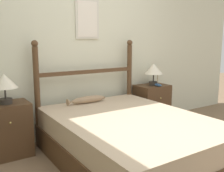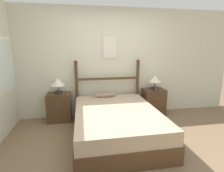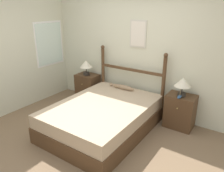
{
  "view_description": "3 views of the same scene",
  "coord_description": "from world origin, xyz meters",
  "px_view_note": "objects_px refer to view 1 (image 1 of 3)",
  "views": [
    {
      "loc": [
        -1.74,
        -1.67,
        1.38
      ],
      "look_at": [
        -0.01,
        0.98,
        0.81
      ],
      "focal_mm": 42.0,
      "sensor_mm": 36.0,
      "label": 1
    },
    {
      "loc": [
        -0.65,
        -2.43,
        1.66
      ],
      "look_at": [
        -0.04,
        1.01,
        0.87
      ],
      "focal_mm": 28.0,
      "sensor_mm": 36.0,
      "label": 2
    },
    {
      "loc": [
        2.11,
        -2.28,
        2.2
      ],
      "look_at": [
        -0.05,
        0.89,
        0.77
      ],
      "focal_mm": 35.0,
      "sensor_mm": 36.0,
      "label": 3
    }
  ],
  "objects_px": {
    "table_lamp_left": "(4,83)",
    "fish_pillow": "(87,100)",
    "model_boat": "(157,85)",
    "nightstand_left": "(7,130)",
    "bed": "(130,140)",
    "table_lamp_right": "(154,70)",
    "nightstand_right": "(152,104)"
  },
  "relations": [
    {
      "from": "table_lamp_left",
      "to": "model_boat",
      "type": "relative_size",
      "value": 1.73
    },
    {
      "from": "nightstand_left",
      "to": "nightstand_right",
      "type": "xyz_separation_m",
      "value": [
        2.26,
        0.0,
        0.0
      ]
    },
    {
      "from": "bed",
      "to": "table_lamp_right",
      "type": "relative_size",
      "value": 5.93
    },
    {
      "from": "nightstand_left",
      "to": "table_lamp_left",
      "type": "xyz_separation_m",
      "value": [
        0.0,
        -0.03,
        0.57
      ]
    },
    {
      "from": "bed",
      "to": "table_lamp_left",
      "type": "bearing_deg",
      "value": 141.99
    },
    {
      "from": "nightstand_right",
      "to": "model_boat",
      "type": "height_order",
      "value": "model_boat"
    },
    {
      "from": "nightstand_right",
      "to": "table_lamp_left",
      "type": "distance_m",
      "value": 2.33
    },
    {
      "from": "nightstand_right",
      "to": "fish_pillow",
      "type": "bearing_deg",
      "value": -176.46
    },
    {
      "from": "fish_pillow",
      "to": "bed",
      "type": "bearing_deg",
      "value": -83.16
    },
    {
      "from": "nightstand_left",
      "to": "fish_pillow",
      "type": "xyz_separation_m",
      "value": [
        1.03,
        -0.08,
        0.25
      ]
    },
    {
      "from": "nightstand_right",
      "to": "table_lamp_right",
      "type": "distance_m",
      "value": 0.57
    },
    {
      "from": "table_lamp_left",
      "to": "fish_pillow",
      "type": "xyz_separation_m",
      "value": [
        1.03,
        -0.05,
        -0.32
      ]
    },
    {
      "from": "bed",
      "to": "nightstand_right",
      "type": "distance_m",
      "value": 1.45
    },
    {
      "from": "nightstand_left",
      "to": "table_lamp_left",
      "type": "distance_m",
      "value": 0.57
    },
    {
      "from": "nightstand_right",
      "to": "fish_pillow",
      "type": "relative_size",
      "value": 1.12
    },
    {
      "from": "table_lamp_right",
      "to": "table_lamp_left",
      "type": "bearing_deg",
      "value": -179.9
    },
    {
      "from": "nightstand_left",
      "to": "model_boat",
      "type": "xyz_separation_m",
      "value": [
        2.26,
        -0.12,
        0.35
      ]
    },
    {
      "from": "model_boat",
      "to": "fish_pillow",
      "type": "xyz_separation_m",
      "value": [
        -1.23,
        0.05,
        -0.1
      ]
    },
    {
      "from": "bed",
      "to": "table_lamp_left",
      "type": "xyz_separation_m",
      "value": [
        -1.13,
        0.88,
        0.63
      ]
    },
    {
      "from": "table_lamp_right",
      "to": "fish_pillow",
      "type": "distance_m",
      "value": 1.27
    },
    {
      "from": "nightstand_left",
      "to": "fish_pillow",
      "type": "relative_size",
      "value": 1.12
    },
    {
      "from": "nightstand_right",
      "to": "table_lamp_left",
      "type": "bearing_deg",
      "value": -179.25
    },
    {
      "from": "bed",
      "to": "fish_pillow",
      "type": "xyz_separation_m",
      "value": [
        -0.1,
        0.84,
        0.31
      ]
    },
    {
      "from": "bed",
      "to": "model_boat",
      "type": "height_order",
      "value": "model_boat"
    },
    {
      "from": "bed",
      "to": "table_lamp_left",
      "type": "relative_size",
      "value": 5.93
    },
    {
      "from": "table_lamp_left",
      "to": "nightstand_right",
      "type": "bearing_deg",
      "value": 0.75
    },
    {
      "from": "model_boat",
      "to": "fish_pillow",
      "type": "relative_size",
      "value": 0.35
    },
    {
      "from": "nightstand_left",
      "to": "nightstand_right",
      "type": "height_order",
      "value": "same"
    },
    {
      "from": "bed",
      "to": "model_boat",
      "type": "bearing_deg",
      "value": 35.01
    },
    {
      "from": "nightstand_right",
      "to": "bed",
      "type": "bearing_deg",
      "value": -141.09
    },
    {
      "from": "table_lamp_right",
      "to": "model_boat",
      "type": "distance_m",
      "value": 0.24
    },
    {
      "from": "table_lamp_right",
      "to": "fish_pillow",
      "type": "height_order",
      "value": "table_lamp_right"
    }
  ]
}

